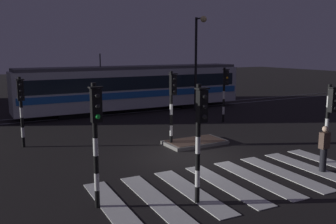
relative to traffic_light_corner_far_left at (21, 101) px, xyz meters
name	(u,v)px	position (x,y,z in m)	size (l,w,h in m)	color
ground_plane	(188,157)	(5.79, -4.87, -2.12)	(120.00, 120.00, 0.00)	black
rail_near	(102,115)	(5.79, 6.18, -2.11)	(80.00, 0.12, 0.03)	#59595E
rail_far	(95,112)	(5.79, 7.62, -2.11)	(80.00, 0.12, 0.03)	#59595E
crosswalk_zebra	(241,182)	(5.79, -8.26, -2.11)	(9.85, 4.52, 0.02)	silver
traffic_island	(195,142)	(7.18, -3.27, -2.04)	(2.85, 1.58, 0.18)	slate
traffic_light_corner_far_left	(21,101)	(0.00, 0.00, 0.00)	(0.36, 0.42, 3.22)	black
traffic_light_median_centre	(172,97)	(6.00, -3.14, 0.16)	(0.36, 0.42, 3.46)	black
traffic_light_corner_near_right	(330,112)	(10.09, -8.26, -0.07)	(0.36, 0.42, 3.11)	black
traffic_light_corner_far_right	(225,86)	(11.67, 0.35, 0.08)	(0.36, 0.42, 3.34)	black
traffic_light_kerb_mid_left	(200,126)	(3.54, -9.07, 0.17)	(0.36, 0.42, 3.48)	black
traffic_light_corner_near_left	(96,127)	(0.90, -7.96, 0.21)	(0.36, 0.42, 3.54)	black
street_lamp_trackside_right	(198,52)	(12.42, 4.50, 2.16)	(0.44, 1.21, 6.68)	black
tram	(134,87)	(8.55, 6.89, -0.37)	(16.82, 2.58, 4.15)	silver
pedestrian_waiting_at_kerb	(324,149)	(9.09, -8.88, -1.25)	(0.36, 0.24, 1.71)	black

